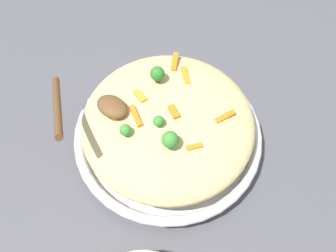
% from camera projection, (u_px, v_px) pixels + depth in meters
% --- Properties ---
extents(ground_plane, '(2.40, 2.40, 0.00)m').
position_uv_depth(ground_plane, '(168.00, 142.00, 0.73)').
color(ground_plane, '#4C4C51').
extents(serving_bowl, '(0.34, 0.34, 0.04)m').
position_uv_depth(serving_bowl, '(168.00, 137.00, 0.72)').
color(serving_bowl, silver).
rests_on(serving_bowl, ground_plane).
extents(pasta_mound, '(0.30, 0.30, 0.06)m').
position_uv_depth(pasta_mound, '(168.00, 124.00, 0.67)').
color(pasta_mound, '#D1BA7A').
rests_on(pasta_mound, serving_bowl).
extents(carrot_piece_0, '(0.03, 0.02, 0.01)m').
position_uv_depth(carrot_piece_0, '(174.00, 112.00, 0.65)').
color(carrot_piece_0, orange).
rests_on(carrot_piece_0, pasta_mound).
extents(carrot_piece_1, '(0.04, 0.03, 0.01)m').
position_uv_depth(carrot_piece_1, '(136.00, 116.00, 0.64)').
color(carrot_piece_1, orange).
rests_on(carrot_piece_1, pasta_mound).
extents(carrot_piece_2, '(0.02, 0.03, 0.01)m').
position_uv_depth(carrot_piece_2, '(194.00, 147.00, 0.62)').
color(carrot_piece_2, orange).
rests_on(carrot_piece_2, pasta_mound).
extents(carrot_piece_3, '(0.02, 0.04, 0.01)m').
position_uv_depth(carrot_piece_3, '(225.00, 117.00, 0.65)').
color(carrot_piece_3, orange).
rests_on(carrot_piece_3, pasta_mound).
extents(carrot_piece_4, '(0.03, 0.03, 0.01)m').
position_uv_depth(carrot_piece_4, '(112.00, 111.00, 0.65)').
color(carrot_piece_4, orange).
rests_on(carrot_piece_4, pasta_mound).
extents(carrot_piece_5, '(0.03, 0.02, 0.01)m').
position_uv_depth(carrot_piece_5, '(141.00, 95.00, 0.67)').
color(carrot_piece_5, orange).
rests_on(carrot_piece_5, pasta_mound).
extents(carrot_piece_6, '(0.03, 0.04, 0.01)m').
position_uv_depth(carrot_piece_6, '(175.00, 62.00, 0.71)').
color(carrot_piece_6, orange).
rests_on(carrot_piece_6, pasta_mound).
extents(carrot_piece_7, '(0.04, 0.03, 0.01)m').
position_uv_depth(carrot_piece_7, '(185.00, 76.00, 0.69)').
color(carrot_piece_7, orange).
rests_on(carrot_piece_7, pasta_mound).
extents(broccoli_floret_0, '(0.02, 0.02, 0.02)m').
position_uv_depth(broccoli_floret_0, '(160.00, 122.00, 0.63)').
color(broccoli_floret_0, '#377928').
rests_on(broccoli_floret_0, pasta_mound).
extents(broccoli_floret_1, '(0.03, 0.03, 0.03)m').
position_uv_depth(broccoli_floret_1, '(157.00, 74.00, 0.67)').
color(broccoli_floret_1, '#296820').
rests_on(broccoli_floret_1, pasta_mound).
extents(broccoli_floret_2, '(0.03, 0.03, 0.03)m').
position_uv_depth(broccoli_floret_2, '(170.00, 140.00, 0.60)').
color(broccoli_floret_2, '#377928').
rests_on(broccoli_floret_2, pasta_mound).
extents(broccoli_floret_3, '(0.02, 0.02, 0.02)m').
position_uv_depth(broccoli_floret_3, '(125.00, 130.00, 0.62)').
color(broccoli_floret_3, '#377928').
rests_on(broccoli_floret_3, pasta_mound).
extents(serving_spoon, '(0.15, 0.14, 0.09)m').
position_uv_depth(serving_spoon, '(92.00, 106.00, 0.63)').
color(serving_spoon, brown).
rests_on(serving_spoon, pasta_mound).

